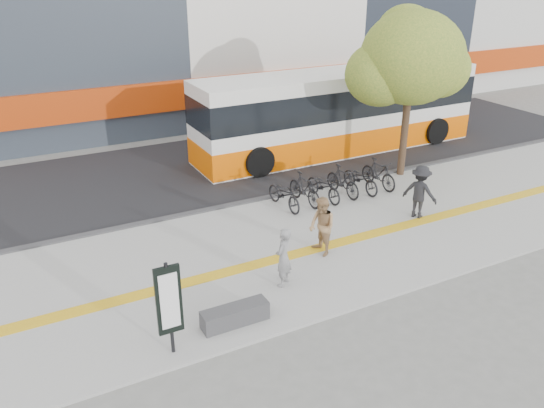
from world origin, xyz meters
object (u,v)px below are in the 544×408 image
bench (235,315)px  pedestrian_dark (420,192)px  pedestrian_tan (322,227)px  signboard (169,302)px  bus (338,114)px  street_tree (409,59)px  seated_woman (283,257)px

bench → pedestrian_dark: (7.71, 2.54, 0.66)m
pedestrian_tan → bench: bearing=-61.9°
signboard → pedestrian_tan: signboard is taller
signboard → bus: size_ratio=0.17×
bench → bus: size_ratio=0.12×
street_tree → pedestrian_tan: size_ratio=3.65×
signboard → bus: 14.81m
signboard → pedestrian_tan: size_ratio=1.27×
seated_woman → pedestrian_dark: (5.91, 1.58, 0.08)m
bench → signboard: bearing=-169.2°
bench → pedestrian_tan: (3.56, 1.90, 0.64)m
seated_woman → pedestrian_tan: size_ratio=0.94×
bench → pedestrian_dark: pedestrian_dark is taller
signboard → street_tree: size_ratio=0.35×
street_tree → pedestrian_tan: 8.27m
bench → bus: (9.32, 9.70, 1.38)m
bus → bench: bearing=-133.9°
bench → pedestrian_dark: bearing=18.2°
signboard → seated_woman: size_ratio=1.36×
bus → pedestrian_tan: bearing=-126.5°
bench → street_tree: size_ratio=0.25×
signboard → pedestrian_dark: size_ratio=1.24×
bench → signboard: 1.94m
seated_woman → pedestrian_dark: size_ratio=0.91×
seated_woman → pedestrian_dark: pedestrian_dark is taller
bus → pedestrian_dark: (-1.61, -7.16, -0.72)m
bench → pedestrian_dark: size_ratio=0.90×
signboard → pedestrian_tan: bearing=23.2°
pedestrian_tan → pedestrian_dark: (4.15, 0.63, 0.03)m
street_tree → seated_woman: bearing=-147.6°
seated_woman → pedestrian_tan: bearing=169.6°
bench → street_tree: street_tree is taller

